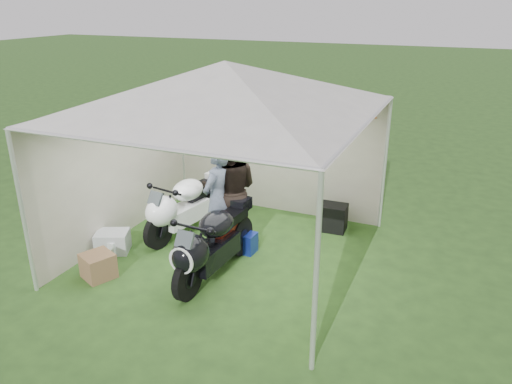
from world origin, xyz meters
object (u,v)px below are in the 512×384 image
Objects in this scene: motorcycle_black at (211,243)px; person_blue_jacket at (218,200)px; paddock_stand at (243,242)px; equipment_box at (333,217)px; crate_1 at (98,266)px; motorcycle_white at (182,205)px; canopy_tent at (226,91)px; crate_0 at (113,242)px; crate_2 at (111,246)px; person_dark_jacket at (230,190)px.

motorcycle_black is 1.17× the size of person_blue_jacket.
paddock_stand is 0.92× the size of equipment_box.
person_blue_jacket is 4.26× the size of crate_1.
motorcycle_white is at bearing -99.79° from person_blue_jacket.
crate_1 is at bearing -135.46° from canopy_tent.
motorcycle_white is at bearing 76.50° from crate_1.
crate_0 reaches higher than crate_2.
equipment_box is (1.27, 1.50, -2.34)m from canopy_tent.
canopy_tent reaches higher than motorcycle_white.
equipment_box is at bearing 35.69° from crate_0.
equipment_box is at bearing 36.39° from crate_2.
equipment_box is 3.72m from crate_0.
person_dark_jacket is 5.72× the size of crate_2.
paddock_stand is at bearing 45.12° from canopy_tent.
crate_2 is at bearing -114.95° from motorcycle_white.
equipment_box is 3.75m from crate_2.
person_blue_jacket is at bearing -7.50° from motorcycle_white.
person_dark_jacket is 2.05m from crate_0.
person_blue_jacket is at bearing 172.45° from canopy_tent.
equipment_box is 3.96m from crate_1.
person_blue_jacket is (-0.07, -0.29, -0.07)m from person_dark_jacket.
person_dark_jacket reaches higher than crate_2.
paddock_stand is at bearing 90.00° from motorcycle_black.
crate_0 is (-3.02, -2.17, -0.07)m from equipment_box.
equipment_box reaches higher than crate_2.
crate_1 reaches higher than crate_0.
motorcycle_black is 1.08× the size of person_dark_jacket.
motorcycle_white is 0.96× the size of motorcycle_black.
equipment_box is at bearing 49.68° from canopy_tent.
crate_0 is at bearing -156.50° from paddock_stand.
person_blue_jacket is at bearing 113.66° from motorcycle_black.
person_dark_jacket is at bearing 105.19° from motorcycle_black.
canopy_tent is 2.76× the size of motorcycle_black.
motorcycle_black is at bearing -82.82° from canopy_tent.
motorcycle_white is 1.24m from paddock_stand.
person_blue_jacket reaches higher than motorcycle_black.
paddock_stand is 1.75m from equipment_box.
motorcycle_black is at bearing -93.59° from paddock_stand.
equipment_box is (1.17, 2.27, -0.33)m from motorcycle_black.
crate_1 is at bearing -132.91° from equipment_box.
equipment_box is at bearing 38.29° from motorcycle_white.
motorcycle_black is at bearing 28.36° from person_blue_jacket.
person_dark_jacket is 2.10m from crate_2.
canopy_tent is at bearing -130.32° from equipment_box.
canopy_tent reaches higher than crate_1.
crate_1 is at bearing -32.46° from person_blue_jacket.
crate_1 is at bearing 31.88° from person_dark_jacket.
canopy_tent is at bearing 22.59° from crate_2.
person_dark_jacket reaches higher than equipment_box.
person_dark_jacket reaches higher than motorcycle_black.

